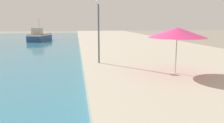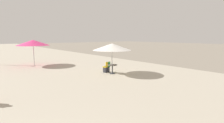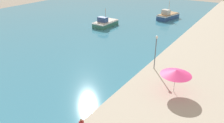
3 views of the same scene
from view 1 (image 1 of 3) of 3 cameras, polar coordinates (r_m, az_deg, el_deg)
quay_promenade at (r=33.68m, az=5.31°, el=4.53°), size 16.00×90.00×0.71m
fishing_boat_mid at (r=45.61m, az=-18.38°, el=6.27°), size 4.06×7.07×4.55m
cafe_umbrella_white at (r=13.02m, az=16.67°, el=7.28°), size 3.32×3.32×2.67m
lamppost at (r=15.87m, az=-3.53°, el=10.71°), size 0.36×0.36×4.56m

